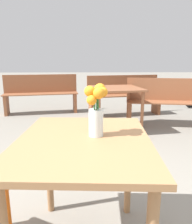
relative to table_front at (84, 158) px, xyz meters
The scene contains 6 objects.
table_front is the anchor object (origin of this frame).
flower_vase 0.28m from the table_front, 35.14° to the left, with size 0.13×0.13×0.29m.
bench_near 3.11m from the table_front, 59.64° to the left, with size 1.77×0.63×0.85m.
bench_middle 3.61m from the table_front, 77.67° to the left, with size 1.63×0.65×0.85m.
bench_far 3.92m from the table_front, 105.75° to the left, with size 1.65×0.63×0.85m.
table_back 2.46m from the table_front, 79.37° to the left, with size 0.92×0.91×0.73m.
Camera 1 is at (0.04, -1.13, 1.17)m, focal length 35.00 mm.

